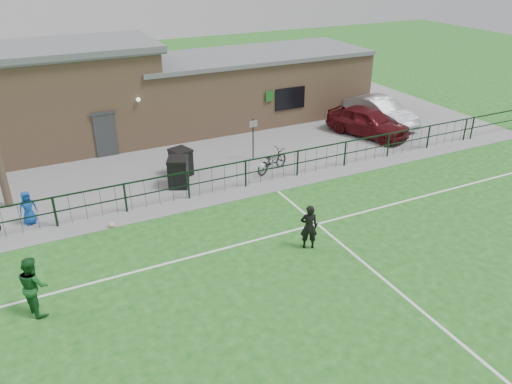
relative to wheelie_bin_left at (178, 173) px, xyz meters
name	(u,v)px	position (x,y,z in m)	size (l,w,h in m)	color
ground	(334,303)	(1.50, -9.26, -0.61)	(90.00, 90.00, 0.00)	#1B5A1A
paving_strip	(181,148)	(1.50, 4.24, -0.60)	(34.00, 13.00, 0.02)	slate
pitch_line_touch	(226,193)	(1.50, -1.46, -0.61)	(28.00, 0.10, 0.01)	white
pitch_line_mid	(269,237)	(1.50, -5.26, -0.61)	(28.00, 0.10, 0.01)	white
pitch_line_perp	(389,284)	(3.50, -9.26, -0.61)	(0.10, 16.00, 0.01)	white
perimeter_fence	(223,178)	(1.50, -1.26, -0.01)	(28.00, 0.10, 1.20)	black
wheelie_bin_left	(178,173)	(0.00, 0.00, 0.00)	(0.78, 0.88, 1.18)	black
wheelie_bin_right	(181,163)	(0.48, 1.06, -0.03)	(0.74, 0.84, 1.11)	black
sign_post	(253,139)	(4.08, 1.26, 0.41)	(0.06, 0.06, 2.00)	black
car_maroon	(368,122)	(10.95, 1.56, 0.17)	(1.80, 4.46, 1.52)	#4D0D12
car_silver	(379,111)	(12.63, 2.70, 0.18)	(1.62, 4.64, 1.53)	#A4A6AB
bicycle_e	(272,161)	(4.22, -0.36, -0.09)	(0.67, 1.91, 1.00)	black
spectator_child	(28,208)	(-5.84, -0.62, 0.05)	(0.62, 0.41, 1.28)	#1247A9
goalkeeper_kick	(307,225)	(2.36, -6.36, 0.22)	(0.98, 2.81, 2.26)	black
outfield_player	(34,285)	(-6.02, -5.92, 0.26)	(0.85, 0.66, 1.74)	#185424
ball_ground	(111,225)	(-3.27, -2.19, -0.50)	(0.22, 0.22, 0.22)	white
clubhouse	(144,92)	(0.62, 7.24, 1.61)	(24.25, 5.40, 4.96)	tan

